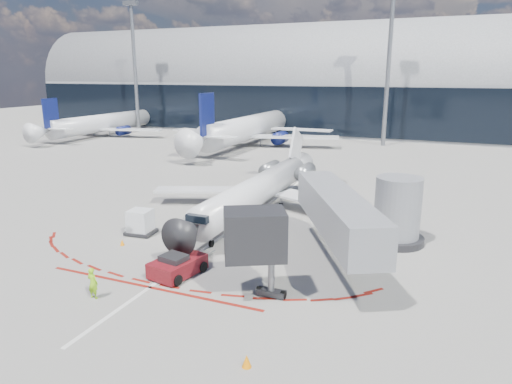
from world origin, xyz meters
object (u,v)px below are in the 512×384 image
at_px(regional_jet, 262,187).
at_px(ramp_worker, 93,283).
at_px(pushback_tug, 178,265).
at_px(uld_container, 140,222).

distance_m(regional_jet, ramp_worker, 18.68).
distance_m(pushback_tug, ramp_worker, 5.02).
xyz_separation_m(pushback_tug, ramp_worker, (-2.60, -4.28, 0.27)).
height_order(regional_jet, uld_container, regional_jet).
height_order(regional_jet, ramp_worker, regional_jet).
relative_size(pushback_tug, ramp_worker, 3.06).
xyz_separation_m(regional_jet, pushback_tug, (0.28, -14.21, -1.56)).
bearing_deg(regional_jet, pushback_tug, -88.87).
height_order(ramp_worker, uld_container, uld_container).
bearing_deg(regional_jet, uld_container, -124.02).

